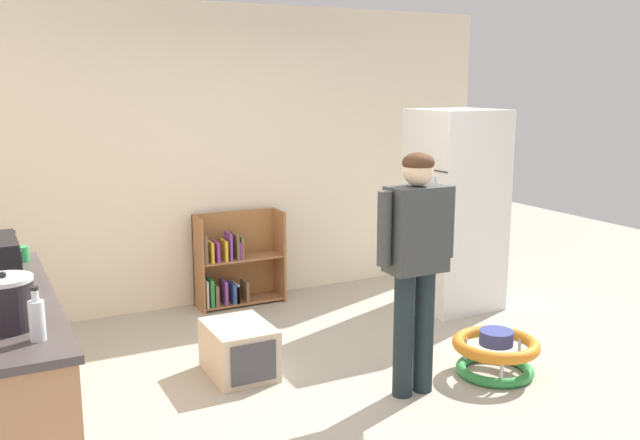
% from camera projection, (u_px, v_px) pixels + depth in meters
% --- Properties ---
extents(ground_plane, '(12.00, 12.00, 0.00)m').
position_uv_depth(ground_plane, '(367.00, 390.00, 4.64)').
color(ground_plane, '#AFA795').
rests_on(ground_plane, ground).
extents(back_wall, '(5.20, 0.06, 2.70)m').
position_uv_depth(back_wall, '(239.00, 155.00, 6.40)').
color(back_wall, beige).
rests_on(back_wall, ground).
extents(refrigerator, '(0.73, 0.68, 1.78)m').
position_uv_depth(refrigerator, '(455.00, 210.00, 6.24)').
color(refrigerator, white).
rests_on(refrigerator, ground).
extents(bookshelf, '(0.80, 0.28, 0.85)m').
position_uv_depth(bookshelf, '(233.00, 265.00, 6.37)').
color(bookshelf, '#9D673E').
rests_on(bookshelf, ground).
extents(standing_person, '(0.57, 0.22, 1.59)m').
position_uv_depth(standing_person, '(416.00, 253.00, 4.42)').
color(standing_person, '#1D2A2E').
rests_on(standing_person, ground).
extents(baby_walker, '(0.60, 0.60, 0.32)m').
position_uv_depth(baby_walker, '(495.00, 353.00, 4.87)').
color(baby_walker, green).
rests_on(baby_walker, ground).
extents(pet_carrier, '(0.42, 0.55, 0.36)m').
position_uv_depth(pet_carrier, '(239.00, 350.00, 4.87)').
color(pet_carrier, beige).
rests_on(pet_carrier, ground).
extents(crock_pot, '(0.26, 0.26, 0.27)m').
position_uv_depth(crock_pot, '(5.00, 303.00, 3.19)').
color(crock_pot, black).
rests_on(crock_pot, kitchen_counter).
extents(clear_bottle, '(0.07, 0.07, 0.25)m').
position_uv_depth(clear_bottle, '(37.00, 319.00, 3.05)').
color(clear_bottle, silver).
rests_on(clear_bottle, kitchen_counter).
extents(amber_bottle, '(0.07, 0.07, 0.25)m').
position_uv_depth(amber_bottle, '(14.00, 255.00, 4.18)').
color(amber_bottle, '#9E661E').
rests_on(amber_bottle, kitchen_counter).
extents(green_cup, '(0.08, 0.08, 0.09)m').
position_uv_depth(green_cup, '(22.00, 254.00, 4.41)').
color(green_cup, green).
rests_on(green_cup, kitchen_counter).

